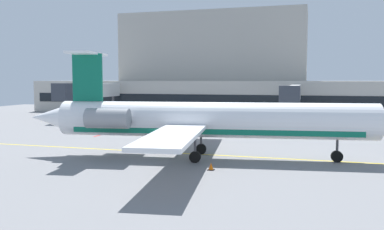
# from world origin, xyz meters

# --- Properties ---
(ground) EXTENTS (120.00, 120.00, 0.11)m
(ground) POSITION_xyz_m (-0.00, 0.00, -0.05)
(ground) COLOR slate
(terminal_building) EXTENTS (71.40, 17.33, 19.91)m
(terminal_building) POSITION_xyz_m (-6.57, 49.57, 7.55)
(terminal_building) COLOR #B7B2A8
(terminal_building) RESTS_ON ground
(jet_bridge_west) EXTENTS (2.40, 18.91, 5.91)m
(jet_bridge_west) POSITION_xyz_m (-23.19, 29.81, 4.53)
(jet_bridge_west) COLOR silver
(jet_bridge_west) RESTS_ON ground
(jet_bridge_east) EXTENTS (2.40, 22.45, 5.73)m
(jet_bridge_east) POSITION_xyz_m (10.15, 28.01, 4.37)
(jet_bridge_east) COLOR silver
(jet_bridge_east) RESTS_ON ground
(regional_jet) EXTENTS (31.17, 25.53, 8.70)m
(regional_jet) POSITION_xyz_m (4.56, 0.67, 3.15)
(regional_jet) COLOR white
(regional_jet) RESTS_ON ground
(baggage_tug) EXTENTS (2.89, 3.32, 2.07)m
(baggage_tug) POSITION_xyz_m (-5.17, 21.88, 0.93)
(baggage_tug) COLOR silver
(baggage_tug) RESTS_ON ground
(pushback_tractor) EXTENTS (3.65, 3.31, 2.12)m
(pushback_tractor) POSITION_xyz_m (9.68, 25.85, 0.95)
(pushback_tractor) COLOR #1E4CB2
(pushback_tractor) RESTS_ON ground
(belt_loader) EXTENTS (4.22, 2.96, 2.21)m
(belt_loader) POSITION_xyz_m (-14.17, 25.80, 1.00)
(belt_loader) COLOR #1E4CB2
(belt_loader) RESTS_ON ground
(safety_cone_alpha) EXTENTS (0.47, 0.47, 0.55)m
(safety_cone_alpha) POSITION_xyz_m (-2.65, 2.77, 0.25)
(safety_cone_alpha) COLOR orange
(safety_cone_alpha) RESTS_ON ground
(safety_cone_bravo) EXTENTS (0.47, 0.47, 0.55)m
(safety_cone_bravo) POSITION_xyz_m (5.94, -3.46, 0.25)
(safety_cone_bravo) COLOR orange
(safety_cone_bravo) RESTS_ON ground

